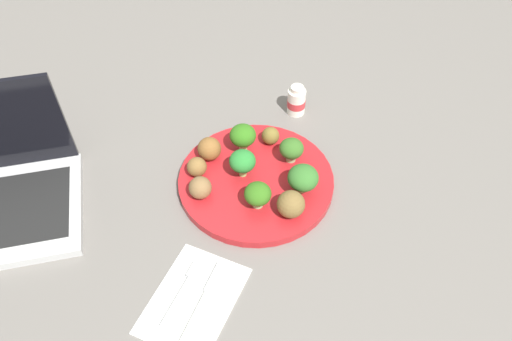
{
  "coord_description": "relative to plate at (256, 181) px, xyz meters",
  "views": [
    {
      "loc": [
        -0.58,
        -0.22,
        0.73
      ],
      "look_at": [
        0.0,
        0.0,
        0.04
      ],
      "focal_mm": 36.88,
      "sensor_mm": 36.0,
      "label": 1
    }
  ],
  "objects": [
    {
      "name": "broccoli_floret_front_left",
      "position": [
        0.06,
        -0.04,
        0.04
      ],
      "size": [
        0.04,
        0.04,
        0.05
      ],
      "color": "#9ABB7F",
      "rests_on": "plate"
    },
    {
      "name": "meatball_far_rim",
      "position": [
        -0.05,
        -0.08,
        0.03
      ],
      "size": [
        0.05,
        0.05,
        0.05
      ],
      "primitive_type": "sphere",
      "color": "brown",
      "rests_on": "plate"
    },
    {
      "name": "broccoli_floret_back_left",
      "position": [
        0.06,
        0.05,
        0.04
      ],
      "size": [
        0.05,
        0.05,
        0.06
      ],
      "color": "#A7CB7A",
      "rests_on": "plate"
    },
    {
      "name": "napkin",
      "position": [
        -0.25,
        0.01,
        -0.01
      ],
      "size": [
        0.18,
        0.13,
        0.01
      ],
      "primitive_type": "cube",
      "rotation": [
        0.0,
        0.0,
        -0.06
      ],
      "color": "white",
      "rests_on": "ground_plane"
    },
    {
      "name": "meatball_mid_left",
      "position": [
        -0.07,
        0.08,
        0.03
      ],
      "size": [
        0.04,
        0.04,
        0.04
      ],
      "primitive_type": "sphere",
      "color": "brown",
      "rests_on": "plate"
    },
    {
      "name": "meatball_front_right",
      "position": [
        0.02,
        0.1,
        0.03
      ],
      "size": [
        0.04,
        0.04,
        0.04
      ],
      "primitive_type": "sphere",
      "color": "brown",
      "rests_on": "plate"
    },
    {
      "name": "fork",
      "position": [
        -0.24,
        0.03,
        -0.0
      ],
      "size": [
        0.12,
        0.02,
        0.01
      ],
      "color": "silver",
      "rests_on": "napkin"
    },
    {
      "name": "ground_plane",
      "position": [
        0.0,
        0.0,
        -0.01
      ],
      "size": [
        4.0,
        4.0,
        0.0
      ],
      "primitive_type": "plane",
      "color": "slate"
    },
    {
      "name": "yogurt_bottle",
      "position": [
        0.21,
        -0.01,
        0.02
      ],
      "size": [
        0.04,
        0.04,
        0.07
      ],
      "color": "white",
      "rests_on": "ground_plane"
    },
    {
      "name": "broccoli_floret_far_rim",
      "position": [
        0.0,
        -0.09,
        0.04
      ],
      "size": [
        0.05,
        0.05,
        0.06
      ],
      "color": "#A5C36B",
      "rests_on": "plate"
    },
    {
      "name": "knife",
      "position": [
        -0.25,
        -0.01,
        -0.0
      ],
      "size": [
        0.15,
        0.02,
        0.01
      ],
      "color": "white",
      "rests_on": "napkin"
    },
    {
      "name": "broccoli_floret_mid_left",
      "position": [
        0.0,
        0.03,
        0.04
      ],
      "size": [
        0.05,
        0.05,
        0.05
      ],
      "color": "#97C86A",
      "rests_on": "plate"
    },
    {
      "name": "meatball_center",
      "position": [
        -0.03,
        0.1,
        0.03
      ],
      "size": [
        0.04,
        0.04,
        0.04
      ],
      "primitive_type": "sphere",
      "color": "brown",
      "rests_on": "plate"
    },
    {
      "name": "meatball_back_left",
      "position": [
        0.1,
        0.01,
        0.02
      ],
      "size": [
        0.03,
        0.03,
        0.03
      ],
      "primitive_type": "sphere",
      "color": "brown",
      "rests_on": "plate"
    },
    {
      "name": "plate",
      "position": [
        0.0,
        0.0,
        0.0
      ],
      "size": [
        0.28,
        0.28,
        0.02
      ],
      "primitive_type": "cylinder",
      "color": "red",
      "rests_on": "ground_plane"
    },
    {
      "name": "broccoli_floret_near_rim",
      "position": [
        -0.06,
        -0.02,
        0.04
      ],
      "size": [
        0.05,
        0.05,
        0.05
      ],
      "color": "#94CD82",
      "rests_on": "plate"
    }
  ]
}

